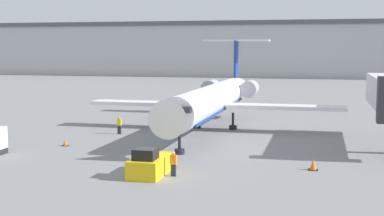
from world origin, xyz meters
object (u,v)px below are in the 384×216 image
Objects in this scene: worker_near_tug at (173,163)px; traffic_cone_right at (313,165)px; worker_by_wing at (119,125)px; airplane_main at (213,99)px; pushback_tug at (150,164)px; traffic_cone_left at (65,142)px.

traffic_cone_right is (8.73, 3.88, -0.48)m from worker_near_tug.
traffic_cone_right is at bearing 23.99° from worker_near_tug.
worker_near_tug is 0.95× the size of worker_by_wing.
traffic_cone_right is (10.05, -15.83, -2.79)m from airplane_main.
worker_by_wing is at bearing 117.81° from pushback_tug.
pushback_tug is (-0.26, -19.79, -2.44)m from airplane_main.
airplane_main is 18.99× the size of worker_near_tug.
worker_by_wing is (-8.21, -4.73, -2.27)m from airplane_main.
pushback_tug is 2.44× the size of worker_near_tug.
pushback_tug is at bearing -62.19° from worker_by_wing.
airplane_main is 9.74m from worker_by_wing.
pushback_tug is 5.23× the size of traffic_cone_right.
airplane_main is at bearing 89.23° from pushback_tug.
airplane_main reaches higher than worker_near_tug.
airplane_main is 7.80× the size of pushback_tug.
traffic_cone_left is (-2.19, -6.85, -0.60)m from worker_by_wing.
pushback_tug is 1.59m from worker_near_tug.
worker_by_wing is at bearing -150.03° from airplane_main.
worker_by_wing is at bearing 122.44° from worker_near_tug.
traffic_cone_left is at bearing -131.92° from airplane_main.
traffic_cone_left is at bearing 140.98° from pushback_tug.
worker_near_tug is 14.28m from traffic_cone_left.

